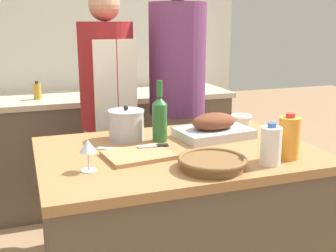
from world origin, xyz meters
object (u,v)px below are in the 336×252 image
at_px(condiment_bottle_short, 102,87).
at_px(person_cook_aproned, 108,109).
at_px(knife_paring, 154,146).
at_px(condiment_bottle_extra, 37,91).
at_px(roasting_pan, 214,128).
at_px(stock_pot, 126,125).
at_px(knife_chef, 122,149).
at_px(juice_jug, 289,138).
at_px(person_cook_guest, 177,94).
at_px(milk_jug, 271,146).
at_px(wine_bottle_green, 160,118).
at_px(cutting_board, 138,155).
at_px(condiment_bottle_tall, 130,88).
at_px(wicker_basket, 212,162).
at_px(wine_glass_left, 88,148).
at_px(mixing_bowl, 241,119).

bearing_deg(condiment_bottle_short, person_cook_aproned, -97.29).
distance_m(knife_paring, condiment_bottle_extra, 1.51).
height_order(roasting_pan, stock_pot, stock_pot).
xyz_separation_m(knife_chef, condiment_bottle_short, (0.17, 1.38, 0.07)).
bearing_deg(juice_jug, knife_paring, 149.69).
distance_m(knife_chef, person_cook_guest, 0.93).
bearing_deg(milk_jug, condiment_bottle_extra, 115.12).
bearing_deg(roasting_pan, wine_bottle_green, 175.09).
xyz_separation_m(milk_jug, person_cook_guest, (0.02, 1.15, 0.02)).
distance_m(cutting_board, condiment_bottle_extra, 1.55).
xyz_separation_m(juice_jug, condiment_bottle_short, (-0.47, 1.74, -0.02)).
bearing_deg(stock_pot, knife_paring, -71.97).
distance_m(knife_paring, person_cook_aproned, 0.83).
distance_m(milk_jug, knife_chef, 0.67).
relative_size(roasting_pan, condiment_bottle_extra, 2.90).
bearing_deg(condiment_bottle_tall, wicker_basket, -93.03).
bearing_deg(roasting_pan, person_cook_aproned, 118.59).
bearing_deg(milk_jug, juice_jug, 20.16).
xyz_separation_m(condiment_bottle_tall, person_cook_aproned, (-0.27, -0.52, -0.04)).
bearing_deg(cutting_board, condiment_bottle_extra, 102.95).
xyz_separation_m(roasting_pan, cutting_board, (-0.45, -0.18, -0.04)).
xyz_separation_m(wicker_basket, stock_pot, (-0.22, 0.53, 0.05)).
bearing_deg(roasting_pan, condiment_bottle_tall, 95.46).
height_order(wine_bottle_green, condiment_bottle_short, wine_bottle_green).
bearing_deg(wine_glass_left, person_cook_aproned, 74.30).
xyz_separation_m(cutting_board, knife_paring, (0.09, 0.07, 0.01)).
xyz_separation_m(cutting_board, wine_bottle_green, (0.17, 0.20, 0.11)).
bearing_deg(wicker_basket, condiment_bottle_short, 93.61).
bearing_deg(juice_jug, condiment_bottle_extra, 118.67).
bearing_deg(condiment_bottle_extra, milk_jug, -64.88).
bearing_deg(roasting_pan, wine_glass_left, -157.33).
relative_size(knife_chef, person_cook_aproned, 0.12).
bearing_deg(condiment_bottle_tall, wine_glass_left, -110.12).
relative_size(stock_pot, juice_jug, 0.91).
relative_size(juice_jug, person_cook_aproned, 0.12).
bearing_deg(wine_bottle_green, knife_chef, -159.57).
bearing_deg(milk_jug, knife_paring, 139.16).
height_order(condiment_bottle_tall, condiment_bottle_short, condiment_bottle_short).
xyz_separation_m(wine_glass_left, person_cook_guest, (0.74, 0.98, 0.01)).
bearing_deg(person_cook_aproned, juice_jug, -71.88).
distance_m(milk_jug, knife_paring, 0.52).
bearing_deg(person_cook_guest, milk_jug, -70.04).
height_order(knife_paring, person_cook_aproned, person_cook_aproned).
distance_m(wicker_basket, juice_jug, 0.37).
height_order(mixing_bowl, person_cook_guest, person_cook_guest).
relative_size(condiment_bottle_extra, person_cook_aproned, 0.08).
relative_size(cutting_board, wine_bottle_green, 1.02).
distance_m(stock_pot, juice_jug, 0.78).
xyz_separation_m(wicker_basket, condiment_bottle_extra, (-0.59, 1.74, 0.04)).
bearing_deg(knife_chef, person_cook_guest, 53.55).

